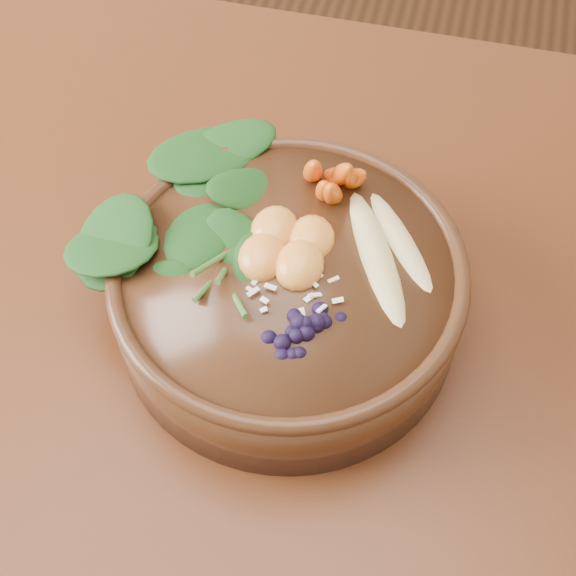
# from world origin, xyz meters

# --- Properties ---
(ground) EXTENTS (4.00, 4.00, 0.00)m
(ground) POSITION_xyz_m (0.00, 0.00, 0.00)
(ground) COLOR #381E0F
(ground) RESTS_ON ground
(dining_table) EXTENTS (1.60, 0.90, 0.75)m
(dining_table) POSITION_xyz_m (0.00, 0.00, 0.66)
(dining_table) COLOR #331C0C
(dining_table) RESTS_ON ground
(stoneware_bowl) EXTENTS (0.42, 0.42, 0.09)m
(stoneware_bowl) POSITION_xyz_m (0.21, -0.02, 0.79)
(stoneware_bowl) COLOR #4B2A17
(stoneware_bowl) RESTS_ON dining_table
(kale_heap) EXTENTS (0.27, 0.26, 0.05)m
(kale_heap) POSITION_xyz_m (0.14, 0.02, 0.86)
(kale_heap) COLOR #1A4C17
(kale_heap) RESTS_ON stoneware_bowl
(carrot_cluster) EXTENTS (0.09, 0.09, 0.09)m
(carrot_cluster) POSITION_xyz_m (0.23, 0.08, 0.88)
(carrot_cluster) COLOR orange
(carrot_cluster) RESTS_ON stoneware_bowl
(banana_halves) EXTENTS (0.13, 0.18, 0.03)m
(banana_halves) POSITION_xyz_m (0.29, 0.02, 0.85)
(banana_halves) COLOR #E0CC84
(banana_halves) RESTS_ON stoneware_bowl
(mandarin_cluster) EXTENTS (0.13, 0.13, 0.04)m
(mandarin_cluster) POSITION_xyz_m (0.20, -0.00, 0.85)
(mandarin_cluster) COLOR orange
(mandarin_cluster) RESTS_ON stoneware_bowl
(blueberry_pile) EXTENTS (0.18, 0.16, 0.04)m
(blueberry_pile) POSITION_xyz_m (0.24, -0.08, 0.86)
(blueberry_pile) COLOR black
(blueberry_pile) RESTS_ON stoneware_bowl
(coconut_flakes) EXTENTS (0.12, 0.11, 0.01)m
(coconut_flakes) POSITION_xyz_m (0.22, -0.04, 0.84)
(coconut_flakes) COLOR white
(coconut_flakes) RESTS_ON stoneware_bowl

